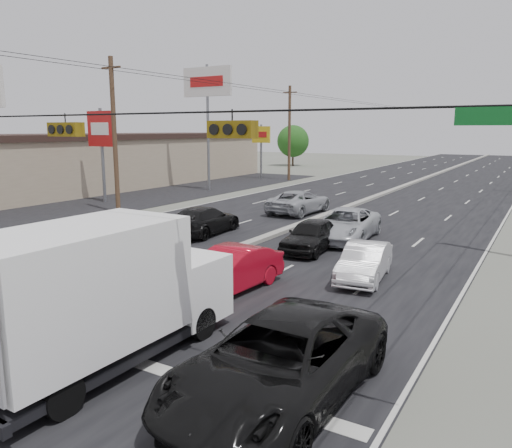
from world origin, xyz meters
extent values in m
plane|color=#606356|center=(0.00, 0.00, 0.00)|extent=(200.00, 200.00, 0.00)
cube|color=black|center=(0.00, 30.00, 0.00)|extent=(20.00, 160.00, 0.02)
cube|color=gray|center=(0.00, 30.00, 0.10)|extent=(0.50, 160.00, 0.20)
cube|color=tan|center=(-26.00, 25.00, 2.30)|extent=(12.00, 42.00, 4.60)
cube|color=black|center=(-17.00, 25.00, 0.00)|extent=(10.00, 42.00, 0.02)
cylinder|color=#422D1E|center=(-12.50, 15.00, 5.00)|extent=(0.30, 0.30, 10.00)
cube|color=#422D1E|center=(-12.50, 15.00, 9.30)|extent=(1.60, 0.12, 0.12)
cylinder|color=#422D1E|center=(-12.50, 40.00, 5.00)|extent=(0.30, 0.30, 10.00)
cube|color=#422D1E|center=(-12.50, 40.00, 9.30)|extent=(1.60, 0.12, 0.12)
cylinder|color=black|center=(0.00, 0.00, 5.80)|extent=(25.00, 0.04, 0.04)
cube|color=#72590C|center=(1.50, 0.00, 5.45)|extent=(1.05, 0.30, 0.35)
cube|color=#72590C|center=(6.50, 0.00, 5.45)|extent=(1.05, 0.30, 0.35)
cube|color=#0C591E|center=(11.30, 0.00, 5.65)|extent=(1.20, 0.04, 0.28)
cylinder|color=slate|center=(-17.00, 18.00, 3.50)|extent=(0.24, 0.24, 7.00)
cube|color=#B21414|center=(-17.00, 18.00, 5.50)|extent=(2.60, 0.25, 2.60)
cylinder|color=slate|center=(-14.50, 28.00, 5.50)|extent=(0.24, 0.24, 11.00)
cube|color=silver|center=(-14.50, 28.00, 9.55)|extent=(5.00, 0.25, 2.50)
cylinder|color=slate|center=(-16.00, 40.00, 3.00)|extent=(0.24, 0.24, 6.00)
cube|color=gold|center=(-16.00, 40.00, 4.90)|extent=(2.20, 0.25, 1.80)
cylinder|color=#382619|center=(-22.00, 60.00, 1.08)|extent=(0.28, 0.28, 2.16)
sphere|color=#1B4612|center=(-22.00, 60.00, 3.72)|extent=(4.80, 4.80, 4.80)
cube|color=black|center=(3.50, -0.76, 0.43)|extent=(2.33, 6.75, 0.24)
cube|color=white|center=(3.49, -1.52, 2.06)|extent=(2.49, 4.84, 2.68)
cube|color=white|center=(3.55, 1.69, 1.20)|extent=(2.34, 1.87, 1.73)
cylinder|color=black|center=(2.54, 1.47, 0.43)|extent=(0.30, 0.87, 0.86)
cylinder|color=black|center=(4.55, 1.43, 0.43)|extent=(0.30, 0.87, 0.86)
cylinder|color=black|center=(2.45, -2.85, 0.43)|extent=(0.30, 0.87, 0.86)
cylinder|color=black|center=(4.47, -2.88, 0.43)|extent=(0.30, 0.87, 0.86)
imported|color=#B30B1D|center=(3.00, 5.09, 0.74)|extent=(1.93, 4.61, 1.48)
imported|color=black|center=(7.75, -0.23, 0.85)|extent=(2.93, 6.15, 1.69)
imported|color=black|center=(3.00, 11.71, 0.73)|extent=(1.96, 4.37, 1.46)
imported|color=silver|center=(6.52, 8.71, 0.66)|extent=(1.90, 4.17, 1.33)
imported|color=#B9BDC2|center=(3.50, 14.70, 0.78)|extent=(3.00, 5.77, 1.55)
imported|color=black|center=(-3.39, 12.25, 0.74)|extent=(2.48, 5.23, 1.47)
imported|color=#A6A8AD|center=(-2.02, 20.91, 0.75)|extent=(2.78, 5.55, 1.51)
camera|label=1|loc=(12.10, -8.51, 5.45)|focal=35.00mm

